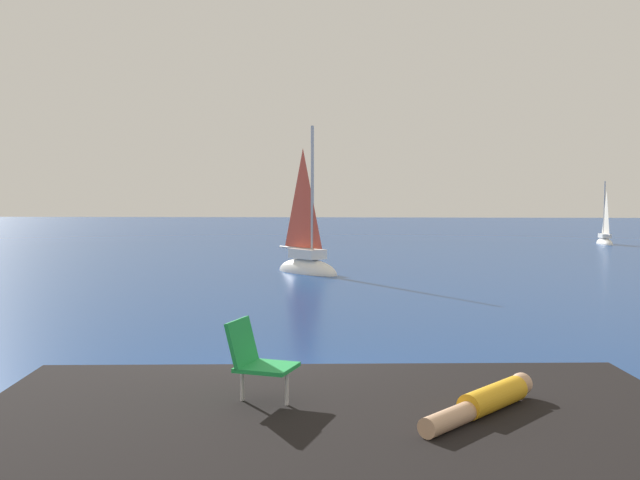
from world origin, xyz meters
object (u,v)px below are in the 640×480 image
sailboat_near (307,264)px  sailboat_far (605,240)px  person_sunbather (486,401)px  beach_chair (256,357)px

sailboat_near → sailboat_far: (16.31, 16.10, -0.10)m
sailboat_near → person_sunbather: size_ratio=4.14×
sailboat_near → person_sunbather: sailboat_near is taller
person_sunbather → sailboat_near: bearing=-131.5°
sailboat_far → beach_chair: sailboat_far is taller
person_sunbather → beach_chair: beach_chair is taller
sailboat_near → sailboat_far: 22.92m
sailboat_near → sailboat_far: sailboat_near is taller
person_sunbather → sailboat_far: bearing=-160.5°
sailboat_near → beach_chair: bearing=-40.8°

